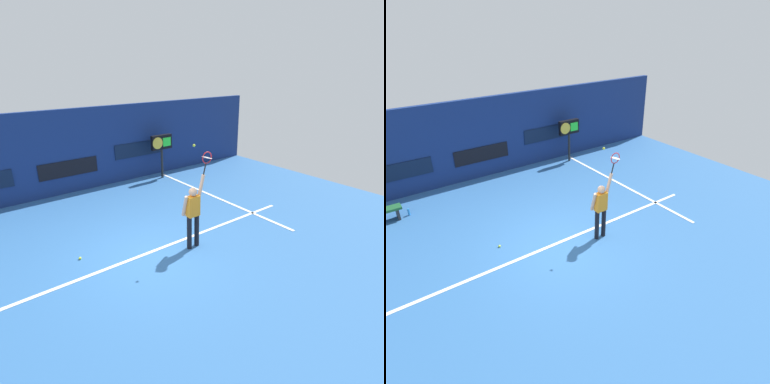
% 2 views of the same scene
% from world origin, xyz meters
% --- Properties ---
extents(ground_plane, '(18.00, 18.00, 0.00)m').
position_xyz_m(ground_plane, '(0.00, 0.00, 0.00)').
color(ground_plane, '#2D609E').
extents(back_wall, '(18.00, 0.20, 3.12)m').
position_xyz_m(back_wall, '(0.00, 5.83, 1.56)').
color(back_wall, navy).
rests_on(back_wall, ground_plane).
extents(sponsor_banner_center, '(2.20, 0.03, 0.60)m').
position_xyz_m(sponsor_banner_center, '(0.00, 5.71, 0.97)').
color(sponsor_banner_center, black).
extents(sponsor_banner_starboard, '(2.20, 0.03, 0.60)m').
position_xyz_m(sponsor_banner_starboard, '(3.00, 5.71, 1.25)').
color(sponsor_banner_starboard, '#0C1933').
extents(court_baseline, '(10.00, 0.10, 0.01)m').
position_xyz_m(court_baseline, '(0.00, 0.12, 0.01)').
color(court_baseline, white).
rests_on(court_baseline, ground_plane).
extents(court_sideline, '(0.10, 7.00, 0.01)m').
position_xyz_m(court_sideline, '(3.98, 2.00, 0.01)').
color(court_sideline, white).
rests_on(court_sideline, ground_plane).
extents(tennis_player, '(0.63, 0.31, 1.98)m').
position_xyz_m(tennis_player, '(1.09, -0.33, 1.01)').
color(tennis_player, black).
rests_on(tennis_player, ground_plane).
extents(tennis_racket, '(0.38, 0.27, 0.63)m').
position_xyz_m(tennis_racket, '(1.54, -0.34, 2.37)').
color(tennis_racket, black).
extents(tennis_ball, '(0.07, 0.07, 0.07)m').
position_xyz_m(tennis_ball, '(1.11, -0.35, 2.78)').
color(tennis_ball, '#CCE033').
extents(scoreboard_clock, '(0.96, 0.20, 1.86)m').
position_xyz_m(scoreboard_clock, '(3.74, 5.09, 1.46)').
color(scoreboard_clock, black).
rests_on(scoreboard_clock, ground_plane).
extents(spare_ball, '(0.07, 0.07, 0.07)m').
position_xyz_m(spare_ball, '(-1.53, 0.94, 0.03)').
color(spare_ball, '#CCE033').
rests_on(spare_ball, ground_plane).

